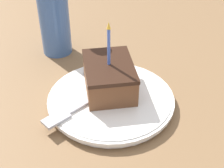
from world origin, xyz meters
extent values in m
cube|color=brown|center=(0.00, 0.00, -0.02)|extent=(2.40, 2.40, 0.04)
cylinder|color=white|center=(0.00, 0.02, 0.01)|extent=(0.22, 0.22, 0.02)
cylinder|color=white|center=(0.00, 0.02, 0.01)|extent=(0.23, 0.23, 0.01)
cube|color=brown|center=(0.00, -0.01, 0.04)|extent=(0.08, 0.12, 0.05)
cube|color=black|center=(0.00, -0.01, 0.07)|extent=(0.09, 0.12, 0.01)
cylinder|color=#4C72E0|center=(0.00, -0.01, 0.11)|extent=(0.01, 0.01, 0.07)
cone|color=yellow|center=(0.00, -0.01, 0.15)|extent=(0.01, 0.01, 0.01)
cube|color=#B2B2B7|center=(0.03, 0.01, 0.02)|extent=(0.11, 0.08, 0.00)
cube|color=#B2B2B7|center=(0.10, 0.06, 0.02)|extent=(0.05, 0.05, 0.00)
cylinder|color=#3F66A5|center=(0.09, -0.19, 0.09)|extent=(0.07, 0.07, 0.18)
camera|label=1|loc=(0.06, 0.45, 0.37)|focal=50.00mm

